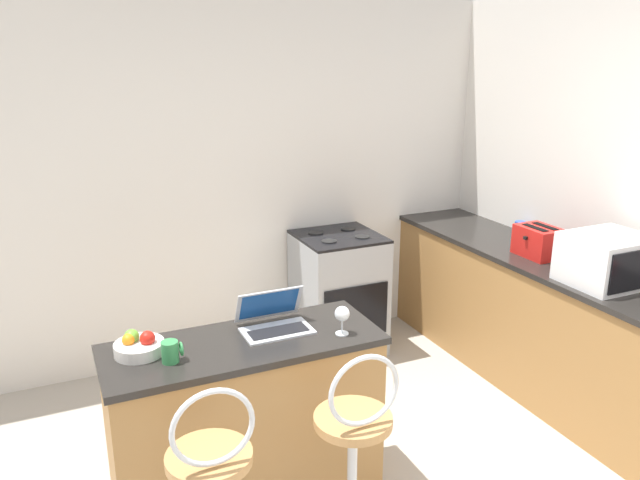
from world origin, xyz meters
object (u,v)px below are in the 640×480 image
(mug_blue, at_px, (520,227))
(microwave, at_px, (608,260))
(wine_glass_short, at_px, (342,315))
(stove_range, at_px, (338,293))
(bar_stool_far, at_px, (354,463))
(mug_green, at_px, (171,352))
(toaster, at_px, (539,242))
(laptop, at_px, (274,319))
(fruit_bowl, at_px, (139,346))

(mug_blue, bearing_deg, microwave, -104.32)
(wine_glass_short, bearing_deg, stove_range, 64.44)
(bar_stool_far, relative_size, stove_range, 1.16)
(stove_range, distance_m, mug_green, 2.17)
(toaster, bearing_deg, microwave, -90.19)
(microwave, relative_size, mug_blue, 4.79)
(bar_stool_far, xyz_separation_m, toaster, (1.86, 0.95, 0.50))
(laptop, bearing_deg, microwave, -6.34)
(bar_stool_far, xyz_separation_m, stove_range, (0.87, 1.93, -0.05))
(bar_stool_far, bearing_deg, stove_range, 65.82)
(toaster, xyz_separation_m, wine_glass_short, (-1.71, -0.53, 0.00))
(bar_stool_far, bearing_deg, microwave, 12.09)
(laptop, relative_size, microwave, 0.73)
(bar_stool_far, xyz_separation_m, laptop, (-0.13, 0.62, 0.45))
(wine_glass_short, bearing_deg, laptop, 144.24)
(microwave, xyz_separation_m, wine_glass_short, (-1.71, 0.02, -0.04))
(toaster, xyz_separation_m, mug_green, (-2.52, -0.47, -0.05))
(laptop, distance_m, mug_green, 0.55)
(bar_stool_far, bearing_deg, mug_blue, 33.70)
(mug_green, bearing_deg, fruit_bowl, 130.09)
(wine_glass_short, relative_size, mug_green, 1.47)
(laptop, xyz_separation_m, microwave, (1.99, -0.22, 0.10))
(wine_glass_short, xyz_separation_m, fruit_bowl, (-0.92, 0.20, -0.06))
(laptop, relative_size, fruit_bowl, 1.50)
(bar_stool_far, relative_size, toaster, 3.72)
(bar_stool_far, distance_m, stove_range, 2.11)
(toaster, relative_size, fruit_bowl, 1.28)
(toaster, bearing_deg, bar_stool_far, -152.89)
(bar_stool_far, distance_m, toaster, 2.15)
(laptop, relative_size, mug_green, 3.45)
(toaster, bearing_deg, wine_glass_short, -162.77)
(wine_glass_short, bearing_deg, bar_stool_far, -108.97)
(stove_range, xyz_separation_m, fruit_bowl, (-1.64, -1.31, 0.50))
(stove_range, relative_size, wine_glass_short, 6.44)
(microwave, bearing_deg, mug_green, 178.17)
(bar_stool_far, relative_size, microwave, 2.31)
(mug_blue, bearing_deg, bar_stool_far, -146.30)
(microwave, distance_m, mug_green, 2.52)
(microwave, xyz_separation_m, fruit_bowl, (-2.63, 0.22, -0.11))
(bar_stool_far, relative_size, wine_glass_short, 7.45)
(stove_range, bearing_deg, toaster, -44.61)
(microwave, xyz_separation_m, mug_green, (-2.52, 0.08, -0.10))
(mug_blue, bearing_deg, wine_glass_short, -153.30)
(fruit_bowl, bearing_deg, toaster, 7.24)
(wine_glass_short, relative_size, fruit_bowl, 0.64)
(mug_green, bearing_deg, microwave, -1.83)
(bar_stool_far, bearing_deg, toaster, 27.11)
(mug_green, height_order, mug_blue, mug_green)
(toaster, relative_size, stove_range, 0.31)
(stove_range, xyz_separation_m, mug_blue, (1.25, -0.52, 0.50))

